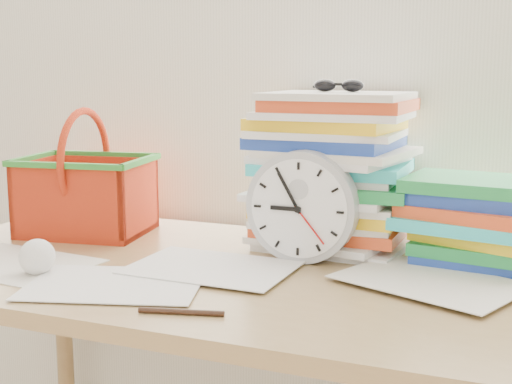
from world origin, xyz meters
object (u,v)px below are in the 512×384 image
at_px(book_stack, 477,223).
at_px(basket, 86,173).
at_px(clock, 302,207).
at_px(desk, 240,306).
at_px(paper_stack, 332,171).

relative_size(book_stack, basket, 1.00).
bearing_deg(book_stack, clock, -162.80).
distance_m(clock, basket, 0.54).
bearing_deg(basket, book_stack, -5.56).
xyz_separation_m(clock, basket, (-0.54, 0.05, 0.03)).
relative_size(clock, basket, 0.78).
bearing_deg(book_stack, desk, -154.81).
bearing_deg(basket, paper_stack, 0.08).
height_order(desk, basket, basket).
bearing_deg(paper_stack, clock, -97.85).
relative_size(desk, book_stack, 4.94).
relative_size(desk, paper_stack, 4.24).
bearing_deg(clock, desk, -134.28).
bearing_deg(basket, clock, -14.15).
relative_size(desk, clock, 6.33).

